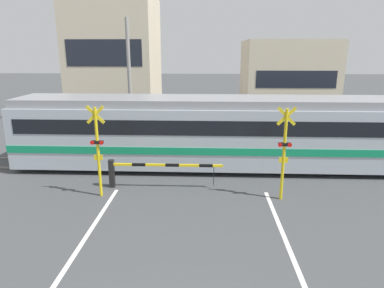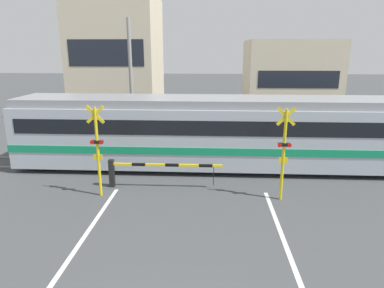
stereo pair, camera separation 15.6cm
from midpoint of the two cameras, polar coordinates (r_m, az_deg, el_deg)
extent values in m
cube|color=gray|center=(15.68, 0.51, -4.47)|extent=(50.00, 0.10, 0.08)
cube|color=gray|center=(17.03, 0.73, -2.84)|extent=(50.00, 0.10, 0.08)
cube|color=#ADB7C1|center=(15.95, 7.35, 1.54)|extent=(20.02, 2.90, 2.71)
cube|color=gray|center=(15.66, 7.54, 7.00)|extent=(19.82, 2.55, 0.36)
cube|color=#148C59|center=(16.05, 7.30, 0.13)|extent=(20.04, 2.95, 0.32)
cube|color=black|center=(15.82, 7.42, 3.68)|extent=(19.22, 2.94, 0.64)
cube|color=black|center=(18.08, -26.21, 3.68)|extent=(0.03, 2.03, 0.80)
cylinder|color=black|center=(16.34, -14.91, -2.91)|extent=(0.76, 0.12, 0.76)
cylinder|color=black|center=(17.65, -13.50, -1.47)|extent=(0.76, 0.12, 0.76)
cylinder|color=black|center=(17.22, 28.49, -3.37)|extent=(0.76, 0.12, 0.76)
cylinder|color=black|center=(18.46, 26.66, -1.97)|extent=(0.76, 0.12, 0.76)
cube|color=black|center=(14.16, -12.92, -4.77)|extent=(0.20, 0.20, 1.15)
cube|color=yellow|center=(13.59, -3.95, -3.51)|extent=(4.45, 0.09, 0.09)
cube|color=black|center=(13.77, -8.56, -3.40)|extent=(0.53, 0.10, 0.10)
cube|color=black|center=(13.57, -3.02, -3.53)|extent=(0.53, 0.10, 0.10)
cube|color=black|center=(13.49, 2.63, -3.63)|extent=(0.53, 0.10, 0.10)
cylinder|color=black|center=(13.64, 3.93, -5.38)|extent=(0.02, 0.02, 0.77)
cube|color=black|center=(19.19, 10.59, 0.65)|extent=(0.20, 0.20, 1.15)
cube|color=yellow|center=(18.94, 3.96, 1.90)|extent=(4.45, 0.09, 0.09)
cube|color=black|center=(18.99, 7.31, 1.84)|extent=(0.53, 0.10, 0.10)
cube|color=black|center=(18.93, 3.28, 1.91)|extent=(0.53, 0.10, 0.10)
cube|color=black|center=(18.98, -0.75, 1.96)|extent=(0.53, 0.10, 0.10)
cylinder|color=black|center=(19.10, -1.68, 0.70)|extent=(0.02, 0.02, 0.77)
cylinder|color=yellow|center=(13.09, -15.08, -1.39)|extent=(0.11, 0.11, 3.40)
cube|color=yellow|center=(12.77, -15.52, 4.76)|extent=(0.68, 0.04, 0.68)
cube|color=yellow|center=(12.77, -15.52, 4.76)|extent=(0.68, 0.04, 0.68)
cube|color=black|center=(12.98, -15.20, 0.33)|extent=(0.44, 0.12, 0.12)
cylinder|color=red|center=(12.97, -16.01, 0.26)|extent=(0.15, 0.03, 0.15)
cylinder|color=red|center=(12.86, -14.58, 0.24)|extent=(0.15, 0.03, 0.15)
cube|color=yellow|center=(13.12, -15.05, -2.13)|extent=(0.32, 0.03, 0.20)
cylinder|color=yellow|center=(12.73, 15.33, -1.88)|extent=(0.11, 0.11, 3.40)
cube|color=yellow|center=(12.40, 15.79, 4.44)|extent=(0.68, 0.04, 0.68)
cube|color=yellow|center=(12.40, 15.79, 4.44)|extent=(0.68, 0.04, 0.68)
cube|color=black|center=(12.62, 15.46, -0.11)|extent=(0.44, 0.12, 0.12)
cylinder|color=red|center=(12.51, 14.77, -0.19)|extent=(0.15, 0.03, 0.15)
cylinder|color=red|center=(12.59, 16.28, -0.21)|extent=(0.15, 0.03, 0.15)
cube|color=yellow|center=(12.76, 15.29, -2.63)|extent=(0.32, 0.03, 0.20)
cylinder|color=#33384C|center=(21.05, -2.66, 1.76)|extent=(0.13, 0.13, 0.84)
cylinder|color=#33384C|center=(21.03, -2.28, 1.75)|extent=(0.13, 0.13, 0.84)
cube|color=maroon|center=(20.88, -2.50, 3.77)|extent=(0.38, 0.22, 0.67)
sphere|color=tan|center=(20.79, -2.51, 5.00)|extent=(0.23, 0.23, 0.23)
cube|color=beige|center=(29.08, -12.10, 13.72)|extent=(6.54, 6.31, 9.43)
cube|color=#1E232D|center=(26.02, -14.01, 14.51)|extent=(5.50, 0.03, 1.89)
cube|color=beige|center=(28.86, 15.91, 10.19)|extent=(6.76, 6.31, 6.13)
cube|color=#1E232D|center=(25.77, 17.47, 10.21)|extent=(5.68, 0.03, 1.23)
cylinder|color=gray|center=(21.54, -9.93, 10.46)|extent=(0.22, 0.22, 7.22)
camera|label=1|loc=(0.08, -89.69, 0.09)|focal=32.00mm
camera|label=2|loc=(0.08, 90.31, -0.09)|focal=32.00mm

